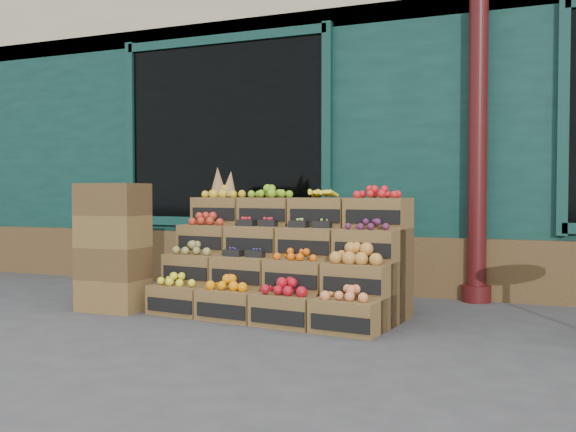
% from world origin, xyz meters
% --- Properties ---
extents(ground, '(60.00, 60.00, 0.00)m').
position_xyz_m(ground, '(0.00, 0.00, 0.00)').
color(ground, '#3B3B3E').
rests_on(ground, ground).
extents(shop_facade, '(12.00, 6.24, 4.80)m').
position_xyz_m(shop_facade, '(0.00, 5.11, 2.40)').
color(shop_facade, '#0E322C').
rests_on(shop_facade, ground).
extents(crate_display, '(2.16, 1.22, 1.29)m').
position_xyz_m(crate_display, '(-0.28, 0.77, 0.40)').
color(crate_display, brown).
rests_on(crate_display, ground).
extents(spare_crates, '(0.58, 0.41, 1.13)m').
position_xyz_m(spare_crates, '(-1.73, 0.35, 0.56)').
color(spare_crates, brown).
rests_on(spare_crates, ground).
extents(shopkeeper, '(0.83, 0.56, 2.22)m').
position_xyz_m(shopkeeper, '(-1.81, 2.67, 1.11)').
color(shopkeeper, '#1C632D').
rests_on(shopkeeper, ground).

